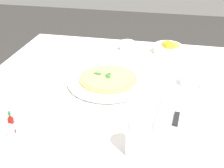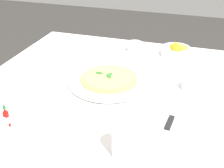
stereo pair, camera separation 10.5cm
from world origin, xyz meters
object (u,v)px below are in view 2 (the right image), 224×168
Objects in this scene: dinner_knife at (173,115)px; citrus_bowl at (177,51)px; coffee_cup_left_edge at (192,85)px; salt_shaker at (9,115)px; pepper_shaker at (4,125)px; coffee_cup_near_left at (135,48)px; hot_sauce_bottle at (6,118)px; napkin_folded at (172,118)px; pizza at (109,78)px; water_glass_far_right at (123,140)px; pizza_plate at (109,81)px.

dinner_knife is 0.58m from citrus_bowl.
coffee_cup_left_edge is 2.33× the size of salt_shaker.
dinner_knife is at bearing -66.32° from pepper_shaker.
pepper_shaker is (-0.06, -0.02, 0.00)m from salt_shaker.
hot_sauce_bottle is at bearing 160.75° from coffee_cup_near_left.
napkin_folded is at bearing -69.55° from hot_sauce_bottle.
pizza is 1.90× the size of coffee_cup_near_left.
hot_sauce_bottle reaches higher than napkin_folded.
hot_sauce_bottle is 0.03m from salt_shaker.
salt_shaker is (0.04, 0.42, -0.03)m from water_glass_far_right.
coffee_cup_left_edge is 1.01× the size of coffee_cup_near_left.
salt_shaker is at bearing 19.65° from hot_sauce_bottle.
water_glass_far_right is 0.43m from salt_shaker.
pizza_plate is at bearing 64.14° from napkin_folded.
water_glass_far_right is 0.42m from hot_sauce_bottle.
pizza reaches higher than pizza_plate.
citrus_bowl is (0.34, 0.10, 0.00)m from coffee_cup_left_edge.
coffee_cup_near_left is 0.62m from napkin_folded.
pizza_plate is at bearing -28.47° from pepper_shaker.
hot_sauce_bottle is at bearing 148.79° from pizza.
pizza is at bearing 97.20° from coffee_cup_left_edge.
coffee_cup_left_edge and salt_shaker have the same top height.
pepper_shaker is (-0.42, 0.23, 0.01)m from pizza_plate.
hot_sauce_bottle reaches higher than pizza.
citrus_bowl is at bearing 12.25° from napkin_folded.
hot_sauce_bottle is at bearing 116.18° from dinner_knife.
pizza_plate is 0.48m from pepper_shaker.
coffee_cup_near_left is 0.22m from citrus_bowl.
pizza is 2.98× the size of hot_sauce_bottle.
pizza_plate is 0.45m from water_glass_far_right.
pepper_shaker reaches higher than pizza_plate.
pepper_shaker is (-0.80, 0.47, -0.00)m from citrus_bowl.
pepper_shaker is at bearing 149.60° from citrus_bowl.
dinner_knife is 0.57m from hot_sauce_bottle.
coffee_cup_left_edge reaches higher than napkin_folded.
hot_sauce_bottle is at bearing 87.78° from water_glass_far_right.
coffee_cup_near_left reaches higher than pepper_shaker.
coffee_cup_left_edge reaches higher than pizza_plate.
citrus_bowl reaches higher than napkin_folded.
hot_sauce_bottle is at bearing 148.17° from citrus_bowl.
napkin_folded is at bearing -29.01° from water_glass_far_right.
pizza is at bearing -34.22° from salt_shaker.
pizza_plate is 4.22× the size of hot_sauce_bottle.
coffee_cup_left_edge is 0.74m from pepper_shaker.
coffee_cup_left_edge is 0.36m from citrus_bowl.
water_glass_far_right is at bearing -168.92° from coffee_cup_near_left.
citrus_bowl is (0.02, -0.22, 0.00)m from coffee_cup_near_left.
water_glass_far_right is 0.25m from dinner_knife.
citrus_bowl is at bearing -30.40° from pepper_shaker.
pepper_shaker is (-0.03, -0.01, -0.01)m from hot_sauce_bottle.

